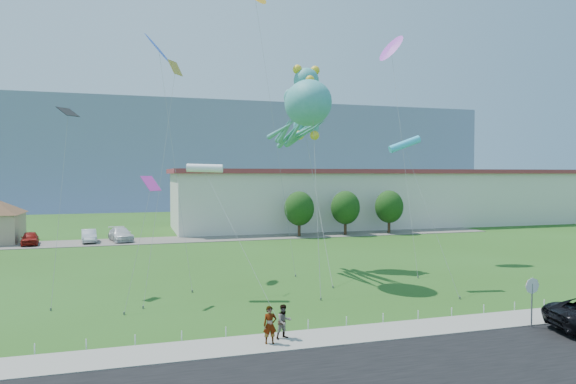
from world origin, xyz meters
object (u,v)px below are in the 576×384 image
(pedestrian_left, at_px, (270,325))
(pedestrian_right, at_px, (284,321))
(stop_sign, at_px, (532,290))
(parked_car_red, at_px, (30,238))
(parked_car_white, at_px, (121,234))
(teddy_bear_kite, at_px, (306,100))
(parked_car_silver, at_px, (89,236))
(warehouse, at_px, (381,197))
(octopus_kite, at_px, (304,113))

(pedestrian_left, distance_m, pedestrian_right, 0.93)
(stop_sign, distance_m, parked_car_red, 48.89)
(parked_car_white, bearing_deg, teddy_bear_kite, -66.92)
(teddy_bear_kite, bearing_deg, parked_car_silver, 131.75)
(warehouse, distance_m, parked_car_white, 37.58)
(parked_car_red, bearing_deg, parked_car_white, -3.85)
(warehouse, distance_m, parked_car_silver, 40.83)
(stop_sign, xyz_separation_m, pedestrian_right, (-12.05, 1.75, -1.00))
(parked_car_red, height_order, teddy_bear_kite, teddy_bear_kite)
(octopus_kite, height_order, teddy_bear_kite, teddy_bear_kite)
(stop_sign, relative_size, pedestrian_right, 1.62)
(warehouse, relative_size, stop_sign, 24.40)
(parked_car_silver, distance_m, octopus_kite, 32.11)
(pedestrian_right, height_order, parked_car_red, pedestrian_right)
(pedestrian_left, height_order, pedestrian_right, pedestrian_left)
(pedestrian_left, height_order, parked_car_silver, pedestrian_left)
(pedestrian_left, height_order, parked_car_white, pedestrian_left)
(pedestrian_right, distance_m, teddy_bear_kite, 22.65)
(stop_sign, bearing_deg, octopus_kite, 115.89)
(warehouse, bearing_deg, octopus_kite, -124.65)
(stop_sign, bearing_deg, warehouse, 71.10)
(parked_car_red, bearing_deg, warehouse, 3.88)
(pedestrian_right, relative_size, parked_car_white, 0.30)
(pedestrian_right, distance_m, parked_car_white, 38.88)
(parked_car_white, bearing_deg, stop_sign, -76.17)
(warehouse, relative_size, pedestrian_left, 37.08)
(parked_car_white, distance_m, octopus_kite, 30.71)
(octopus_kite, bearing_deg, parked_car_silver, 122.84)
(pedestrian_left, distance_m, teddy_bear_kite, 23.25)
(stop_sign, height_order, parked_car_silver, stop_sign)
(parked_car_white, bearing_deg, warehouse, 0.15)
(octopus_kite, xyz_separation_m, teddy_bear_kite, (1.87, 4.92, 1.64))
(warehouse, distance_m, stop_sign, 51.00)
(warehouse, height_order, parked_car_red, warehouse)
(parked_car_red, distance_m, teddy_bear_kite, 33.79)
(pedestrian_left, height_order, parked_car_red, pedestrian_left)
(warehouse, height_order, pedestrian_left, warehouse)
(octopus_kite, bearing_deg, stop_sign, -64.11)
(pedestrian_right, xyz_separation_m, parked_car_red, (-17.04, 37.53, -0.12))
(pedestrian_left, bearing_deg, parked_car_silver, 110.05)
(pedestrian_left, xyz_separation_m, parked_car_white, (-7.13, 38.56, -0.13))
(parked_car_silver, distance_m, parked_car_white, 3.31)
(parked_car_silver, height_order, teddy_bear_kite, teddy_bear_kite)
(pedestrian_left, bearing_deg, pedestrian_right, 37.26)
(pedestrian_left, bearing_deg, parked_car_red, 117.97)
(parked_car_red, relative_size, teddy_bear_kite, 0.25)
(warehouse, distance_m, parked_car_red, 46.58)
(pedestrian_right, xyz_separation_m, teddy_bear_kite, (6.99, 17.46, 12.61))
(pedestrian_left, bearing_deg, teddy_bear_kite, 71.43)
(parked_car_silver, bearing_deg, parked_car_red, 176.74)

